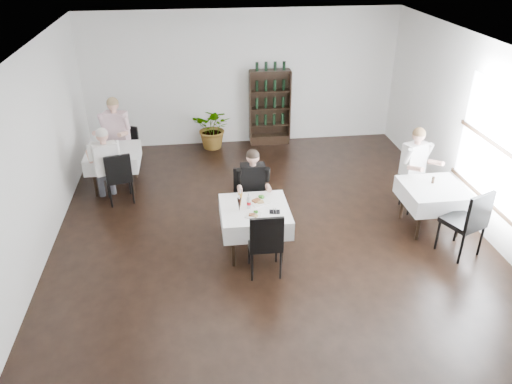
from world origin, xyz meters
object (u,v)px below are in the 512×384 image
Objects in this scene: wine_shelf at (270,108)px; main_table at (255,216)px; potted_tree at (214,128)px; diner_main at (253,185)px.

wine_shelf reaches higher than main_table.
wine_shelf is at bearing 78.22° from main_table.
wine_shelf is at bearing 5.02° from potted_tree.
diner_main is at bearing -82.70° from potted_tree.
wine_shelf reaches higher than potted_tree.
wine_shelf reaches higher than diner_main.
diner_main is (0.46, -3.57, 0.34)m from potted_tree.
diner_main is (-0.84, -3.68, -0.02)m from wine_shelf.
diner_main is at bearing 84.97° from main_table.
potted_tree is (-0.40, 4.20, -0.14)m from main_table.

